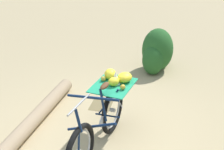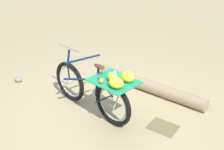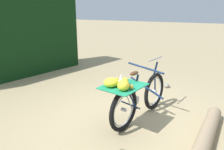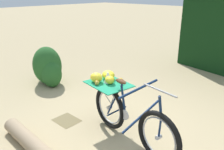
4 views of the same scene
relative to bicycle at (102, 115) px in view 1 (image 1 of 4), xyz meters
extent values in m
plane|color=tan|center=(0.11, -0.11, -0.49)|extent=(60.00, 60.00, 0.00)
torus|color=black|center=(0.37, -0.06, -0.13)|extent=(0.73, 0.18, 0.73)
torus|color=#B7B7BC|center=(0.37, -0.06, -0.13)|extent=(0.56, 0.11, 0.57)
cylinder|color=#B7B7BC|center=(0.37, -0.06, -0.13)|extent=(0.07, 0.09, 0.06)
cylinder|color=#0F2347|center=(-0.35, 0.06, 0.04)|extent=(0.14, 0.70, 0.30)
cylinder|color=#0F2347|center=(-0.28, 0.05, 0.43)|extent=(0.14, 0.71, 0.11)
cylinder|color=#0F2347|center=(0.03, 0.00, 0.14)|extent=(0.05, 0.12, 0.49)
cylinder|color=#0F2347|center=(0.18, -0.03, -0.11)|extent=(0.08, 0.38, 0.05)
cylinder|color=#0F2347|center=(0.22, -0.03, 0.10)|extent=(0.07, 0.32, 0.47)
cylinder|color=#0F2347|center=(-0.68, 0.11, 0.02)|extent=(0.04, 0.05, 0.30)
cylinder|color=#0F2347|center=(-0.66, 0.11, 0.32)|extent=(0.05, 0.10, 0.30)
cylinder|color=gray|center=(-0.63, 0.10, 0.53)|extent=(0.52, 0.10, 0.02)
ellipsoid|color=#4C2D19|center=(0.09, -0.01, 0.42)|extent=(0.23, 0.12, 0.06)
cylinder|color=#B7B7BC|center=(-0.01, 0.00, -0.10)|extent=(0.16, 0.04, 0.16)
cylinder|color=#B7B7BC|center=(0.28, -0.04, 0.06)|extent=(0.05, 0.20, 0.39)
cylinder|color=#B7B7BC|center=(0.48, -0.07, 0.06)|extent=(0.05, 0.24, 0.39)
cube|color=brown|center=(0.39, -0.06, 0.26)|extent=(0.66, 0.53, 0.02)
cube|color=#1E8C60|center=(0.39, -0.06, 0.28)|extent=(0.76, 0.64, 0.01)
ellipsoid|color=yellow|center=(0.53, -0.20, 0.36)|extent=(0.31, 0.29, 0.14)
ellipsoid|color=yellow|center=(0.57, 0.03, 0.37)|extent=(0.22, 0.20, 0.16)
ellipsoid|color=yellow|center=(0.37, -0.07, 0.35)|extent=(0.22, 0.22, 0.13)
sphere|color=#B29333|center=(0.48, 0.11, 0.33)|extent=(0.07, 0.07, 0.07)
sphere|color=gold|center=(0.28, -0.22, 0.33)|extent=(0.08, 0.08, 0.08)
cone|color=white|center=(0.43, -0.08, 0.39)|extent=(0.16, 0.16, 0.20)
cylinder|color=#9E8466|center=(0.33, 1.17, -0.38)|extent=(2.27, 0.32, 0.23)
ellipsoid|color=#235623|center=(2.82, -0.45, -0.03)|extent=(0.74, 0.66, 0.92)
ellipsoid|color=#235623|center=(2.57, -0.40, -0.17)|extent=(0.51, 0.46, 0.64)
ellipsoid|color=#235623|center=(3.05, -0.52, -0.19)|extent=(0.46, 0.41, 0.60)
cylinder|color=#4C3823|center=(2.82, -0.45, -0.40)|extent=(0.07, 0.07, 0.18)
cube|color=olive|center=(1.06, 0.32, -0.49)|extent=(0.44, 0.36, 0.01)
camera|label=1|loc=(-3.58, -1.01, 2.39)|focal=50.91mm
camera|label=2|loc=(2.54, -3.15, 2.30)|focal=46.88mm
camera|label=3|loc=(3.27, 1.33, 1.43)|focal=35.20mm
camera|label=4|loc=(-1.98, 2.42, 1.68)|focal=37.46mm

